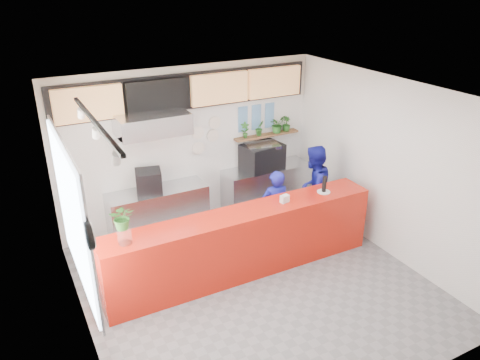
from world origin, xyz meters
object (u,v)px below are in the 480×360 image
object	(u,v)px
espresso_machine	(262,157)
service_counter	(243,243)
staff_right	(313,189)
staff_center	(275,209)
panini_oven	(149,181)
pepper_mill	(324,184)

from	to	relation	value
espresso_machine	service_counter	bearing A→B (deg)	-134.63
espresso_machine	staff_right	bearing A→B (deg)	-77.72
service_counter	staff_center	size ratio (longest dim) A/B	3.17
staff_right	espresso_machine	bearing A→B (deg)	-90.03
panini_oven	pepper_mill	size ratio (longest dim) A/B	1.59
espresso_machine	staff_center	bearing A→B (deg)	-117.81
staff_center	pepper_mill	size ratio (longest dim) A/B	5.12
service_counter	pepper_mill	bearing A→B (deg)	-0.31
panini_oven	staff_center	size ratio (longest dim) A/B	0.31
staff_right	panini_oven	bearing A→B (deg)	-42.39
panini_oven	staff_center	distance (m)	2.27
espresso_machine	staff_center	world-z (taller)	staff_center
staff_right	pepper_mill	world-z (taller)	staff_right
service_counter	espresso_machine	xyz separation A→B (m)	(1.38, 1.80, 0.60)
staff_right	pepper_mill	size ratio (longest dim) A/B	5.99
panini_oven	espresso_machine	distance (m)	2.32
staff_center	service_counter	bearing A→B (deg)	39.33
service_counter	pepper_mill	size ratio (longest dim) A/B	16.23
panini_oven	espresso_machine	bearing A→B (deg)	14.00
pepper_mill	staff_right	bearing A→B (deg)	67.70
service_counter	staff_right	size ratio (longest dim) A/B	2.71
service_counter	panini_oven	size ratio (longest dim) A/B	10.21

